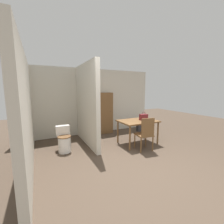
% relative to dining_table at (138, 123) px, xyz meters
% --- Properties ---
extents(ground_plane, '(16.00, 16.00, 0.00)m').
position_rel_dining_table_xyz_m(ground_plane, '(-0.88, -1.46, -0.67)').
color(ground_plane, '#4C3D30').
extents(wall_back, '(5.17, 0.12, 2.50)m').
position_rel_dining_table_xyz_m(wall_back, '(-0.88, 1.84, 0.58)').
color(wall_back, beige).
rests_on(wall_back, ground_plane).
extents(wall_left, '(0.12, 4.25, 2.50)m').
position_rel_dining_table_xyz_m(wall_left, '(-3.03, 0.16, 0.58)').
color(wall_left, beige).
rests_on(wall_left, ground_plane).
extents(partition_wall, '(0.12, 2.04, 2.50)m').
position_rel_dining_table_xyz_m(partition_wall, '(-1.43, 0.76, 0.58)').
color(partition_wall, beige).
rests_on(partition_wall, ground_plane).
extents(dining_table, '(1.17, 0.82, 0.75)m').
position_rel_dining_table_xyz_m(dining_table, '(0.00, 0.00, 0.00)').
color(dining_table, brown).
rests_on(dining_table, ground_plane).
extents(wooden_chair, '(0.49, 0.49, 0.96)m').
position_rel_dining_table_xyz_m(wooden_chair, '(-0.15, -0.55, -0.16)').
color(wooden_chair, brown).
rests_on(wooden_chair, ground_plane).
extents(toilet, '(0.37, 0.51, 0.70)m').
position_rel_dining_table_xyz_m(toilet, '(-2.20, 0.43, -0.36)').
color(toilet, white).
rests_on(toilet, ground_plane).
extents(handbag, '(0.24, 0.16, 0.26)m').
position_rel_dining_table_xyz_m(handbag, '(0.21, -0.02, 0.18)').
color(handbag, maroon).
rests_on(handbag, dining_table).
extents(wooden_cabinet, '(0.55, 0.37, 1.60)m').
position_rel_dining_table_xyz_m(wooden_cabinet, '(-0.42, 1.59, 0.13)').
color(wooden_cabinet, brown).
rests_on(wooden_cabinet, ground_plane).
extents(space_heater, '(0.25, 0.18, 0.48)m').
position_rel_dining_table_xyz_m(space_heater, '(0.99, 1.17, -0.43)').
color(space_heater, '#2D2D33').
rests_on(space_heater, ground_plane).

